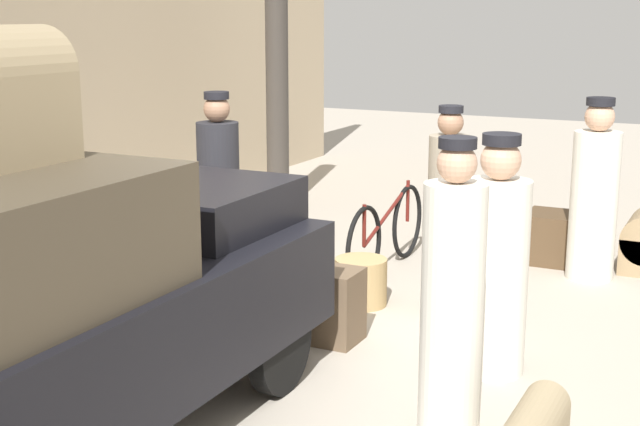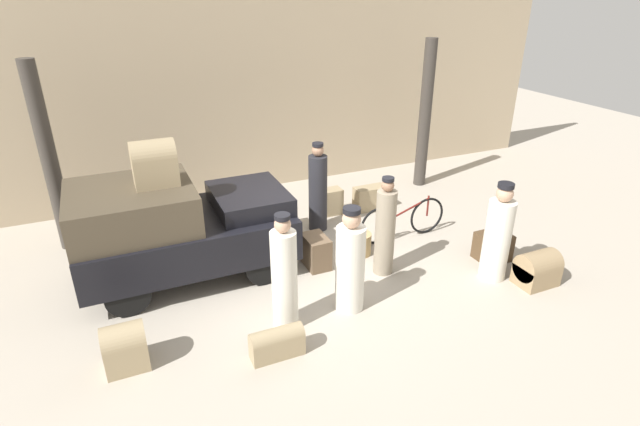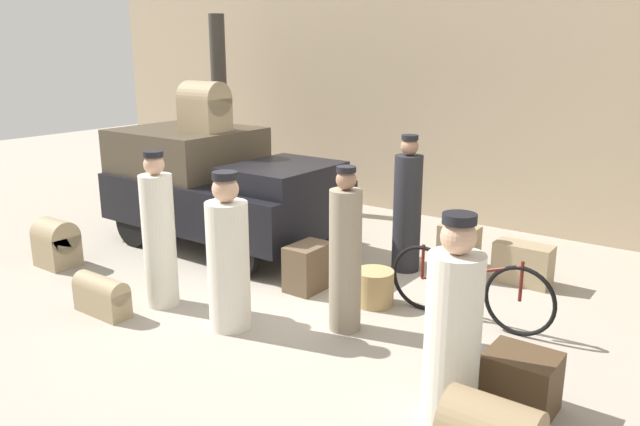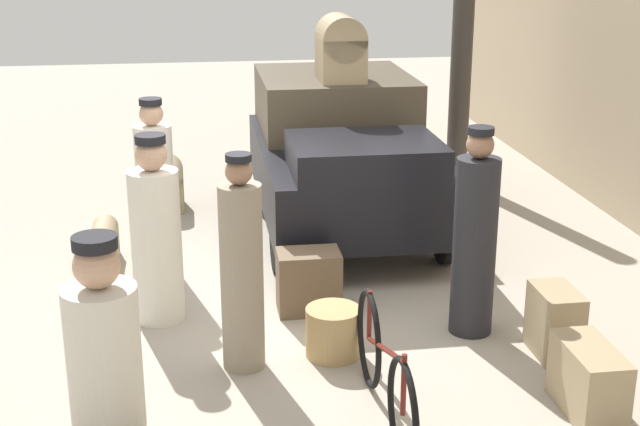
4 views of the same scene
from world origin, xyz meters
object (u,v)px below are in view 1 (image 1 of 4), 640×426
Objects in this scene: suitcase_black_upright at (550,237)px; suitcase_small_leather at (323,304)px; porter_standing_middle at (452,302)px; trunk_on_truck_roof at (1,96)px; wicker_basket at (361,282)px; trunk_wicker_pale at (202,243)px; trunk_umber_medium at (261,227)px; porter_carrying_trunk at (496,267)px; truck at (44,293)px; porter_lifting_near_truck at (447,220)px; conductor_in_dark_uniform at (219,203)px; porter_with_bicycle at (594,198)px; bicycle at (387,232)px.

suitcase_small_leather reaches higher than suitcase_black_upright.
porter_standing_middle is 2.68m from trunk_on_truck_roof.
wicker_basket is 0.80× the size of trunk_wicker_pale.
trunk_wicker_pale is 0.80× the size of trunk_umber_medium.
trunk_on_truck_roof reaches higher than trunk_wicker_pale.
wicker_basket is 1.77m from trunk_wicker_pale.
porter_standing_middle is 3.87m from trunk_wicker_pale.
trunk_wicker_pale is 0.99× the size of suitcase_small_leather.
porter_standing_middle is (-1.93, -1.42, 0.61)m from wicker_basket.
suitcase_black_upright is at bearing 4.90° from porter_carrying_trunk.
porter_standing_middle is 3.22× the size of suitcase_black_upright.
porter_lifting_near_truck reaches higher than truck.
porter_with_bicycle is (1.92, -2.81, -0.06)m from conductor_in_dark_uniform.
suitcase_small_leather is at bearing 146.44° from porter_lifting_near_truck.
porter_lifting_near_truck reaches higher than wicker_basket.
porter_standing_middle reaches higher than suitcase_small_leather.
porter_standing_middle reaches higher than porter_lifting_near_truck.
porter_with_bicycle is 3.08× the size of suitcase_black_upright.
conductor_in_dark_uniform is 2.51× the size of trunk_on_truck_roof.
bicycle is at bearing -62.74° from trunk_wicker_pale.
truck is 1.90× the size of conductor_in_dark_uniform.
suitcase_small_leather is (-2.94, 1.05, 0.03)m from suitcase_black_upright.
trunk_umber_medium is at bearing -7.62° from trunk_wicker_pale.
porter_standing_middle reaches higher than suitcase_black_upright.
truck is 1.97× the size of porter_lifting_near_truck.
suitcase_small_leather reaches higher than wicker_basket.
truck is 2.04× the size of porter_carrying_trunk.
truck is 2.01× the size of porter_with_bicycle.
suitcase_black_upright is at bearing -19.74° from suitcase_small_leather.
trunk_wicker_pale is at bearing 82.38° from wicker_basket.
porter_standing_middle reaches higher than trunk_umber_medium.
conductor_in_dark_uniform is at bearing 11.98° from trunk_on_truck_roof.
porter_carrying_trunk is 2.34× the size of trunk_on_truck_roof.
trunk_on_truck_roof is (-4.28, 0.40, 1.63)m from bicycle.
porter_carrying_trunk is (2.14, -1.98, -0.16)m from truck.
conductor_in_dark_uniform is at bearing -133.47° from trunk_wicker_pale.
porter_lifting_near_truck is 1.19m from porter_carrying_trunk.
conductor_in_dark_uniform is 1.56m from trunk_umber_medium.
wicker_basket is 0.27× the size of porter_carrying_trunk.
trunk_on_truck_roof is at bearing 139.77° from porter_carrying_trunk.
suitcase_black_upright is 0.98× the size of suitcase_small_leather.
wicker_basket is at bearing 5.23° from suitcase_small_leather.
trunk_on_truck_roof is at bearing 123.12° from porter_standing_middle.
porter_standing_middle is 3.15× the size of suitcase_small_leather.
porter_lifting_near_truck reaches higher than porter_carrying_trunk.
conductor_in_dark_uniform is (-0.27, 1.22, 0.61)m from wicker_basket.
porter_carrying_trunk is 1.03m from porter_standing_middle.
porter_standing_middle is (-1.03, -0.03, 0.07)m from porter_carrying_trunk.
bicycle is 1.09× the size of porter_with_bicycle.
porter_standing_middle is at bearing -143.73° from wicker_basket.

